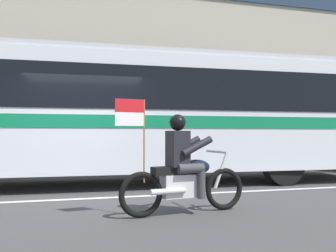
# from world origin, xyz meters

# --- Properties ---
(ground_plane) EXTENTS (60.00, 60.00, 0.00)m
(ground_plane) POSITION_xyz_m (0.00, 0.00, 0.00)
(ground_plane) COLOR #3D3D3F
(sidewalk_curb) EXTENTS (28.00, 3.80, 0.15)m
(sidewalk_curb) POSITION_xyz_m (0.00, 5.10, 0.07)
(sidewalk_curb) COLOR #A39E93
(sidewalk_curb) RESTS_ON ground_plane
(lane_center_stripe) EXTENTS (26.60, 0.14, 0.01)m
(lane_center_stripe) POSITION_xyz_m (0.00, -0.60, 0.00)
(lane_center_stripe) COLOR silver
(lane_center_stripe) RESTS_ON ground_plane
(office_building_facade) EXTENTS (28.00, 0.89, 11.52)m
(office_building_facade) POSITION_xyz_m (0.00, 7.39, 5.77)
(office_building_facade) COLOR gray
(office_building_facade) RESTS_ON ground_plane
(transit_bus) EXTENTS (13.45, 3.00, 3.22)m
(transit_bus) POSITION_xyz_m (1.12, 1.19, 1.88)
(transit_bus) COLOR silver
(transit_bus) RESTS_ON ground_plane
(motorcycle_with_rider) EXTENTS (2.18, 0.69, 1.78)m
(motorcycle_with_rider) POSITION_xyz_m (1.48, -2.32, 0.67)
(motorcycle_with_rider) COLOR black
(motorcycle_with_rider) RESTS_ON ground_plane
(fire_hydrant) EXTENTS (0.22, 0.30, 0.75)m
(fire_hydrant) POSITION_xyz_m (5.59, 4.33, 0.52)
(fire_hydrant) COLOR #4C8C3F
(fire_hydrant) RESTS_ON sidewalk_curb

